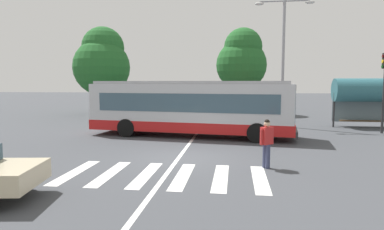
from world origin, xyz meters
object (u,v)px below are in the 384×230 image
parked_car_charcoal (208,111)px  twin_arm_street_lamp (283,49)px  background_tree_right (242,60)px  parked_car_teal (143,109)px  background_tree_left (102,62)px  city_transit_bus (190,108)px  parked_car_white (172,110)px  bus_stop_shelter (367,91)px  pedestrian_crossing_street (267,141)px  parked_car_red (241,111)px

parked_car_charcoal → twin_arm_street_lamp: size_ratio=0.54×
parked_car_charcoal → background_tree_right: bearing=67.1°
parked_car_teal → background_tree_right: size_ratio=0.56×
parked_car_teal → background_tree_left: (-4.75, 3.34, 4.13)m
background_tree_right → city_transit_bus: bearing=-102.1°
parked_car_white → background_tree_left: (-7.28, 3.86, 4.13)m
bus_stop_shelter → background_tree_left: (-20.85, 6.59, 2.48)m
pedestrian_crossing_street → parked_car_charcoal: (-3.24, 14.30, -0.20)m
parked_car_teal → twin_arm_street_lamp: bearing=-18.1°
parked_car_white → bus_stop_shelter: bearing=-11.4°
city_transit_bus → twin_arm_street_lamp: size_ratio=1.36×
parked_car_teal → parked_car_charcoal: bearing=-4.5°
parked_car_white → parked_car_charcoal: size_ratio=1.01×
parked_car_white → parked_car_red: same height
parked_car_teal → pedestrian_crossing_street: bearing=-59.6°
city_transit_bus → background_tree_left: bearing=130.4°
city_transit_bus → twin_arm_street_lamp: twin_arm_street_lamp is taller
parked_car_teal → background_tree_right: bearing=36.7°
background_tree_right → bus_stop_shelter: bearing=-49.3°
background_tree_left → pedestrian_crossing_street: bearing=-53.5°
parked_car_white → parked_car_red: bearing=0.9°
parked_car_teal → city_transit_bus: bearing=-58.3°
background_tree_left → background_tree_right: background_tree_right is taller
pedestrian_crossing_street → bus_stop_shelter: 13.77m
pedestrian_crossing_street → background_tree_left: 22.81m
twin_arm_street_lamp → background_tree_left: 16.84m
parked_car_red → background_tree_left: 13.88m
parked_car_teal → parked_car_white: 2.58m
parked_car_red → pedestrian_crossing_street: bearing=-87.3°
pedestrian_crossing_street → background_tree_right: bearing=91.4°
parked_car_charcoal → bus_stop_shelter: bus_stop_shelter is taller
city_transit_bus → parked_car_teal: city_transit_bus is taller
background_tree_right → pedestrian_crossing_street: bearing=-88.6°
parked_car_teal → parked_car_white: same height
parked_car_white → background_tree_left: background_tree_left is taller
bus_stop_shelter → pedestrian_crossing_street: bearing=-123.1°
parked_car_red → background_tree_right: bearing=88.6°
background_tree_left → background_tree_right: bearing=11.9°
city_transit_bus → bus_stop_shelter: bus_stop_shelter is taller
parked_car_charcoal → parked_car_white: bearing=-177.9°
parked_car_white → twin_arm_street_lamp: 9.70m
pedestrian_crossing_street → background_tree_left: background_tree_left is taller
city_transit_bus → parked_car_charcoal: (0.31, 7.77, -0.82)m
twin_arm_street_lamp → background_tree_left: size_ratio=1.04×
pedestrian_crossing_street → parked_car_red: bearing=92.7°
twin_arm_street_lamp → parked_car_teal: bearing=161.9°
background_tree_left → background_tree_right: 13.14m
city_transit_bus → parked_car_red: size_ratio=2.54×
bus_stop_shelter → twin_arm_street_lamp: twin_arm_street_lamp is taller
parked_car_charcoal → parked_car_red: size_ratio=1.00×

